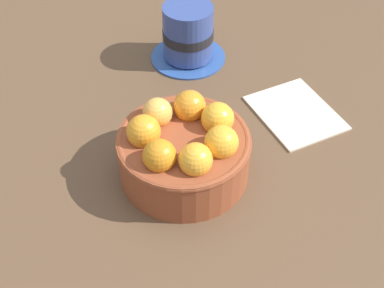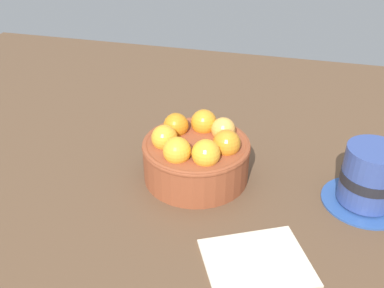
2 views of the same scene
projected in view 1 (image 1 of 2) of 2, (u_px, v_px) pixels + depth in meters
ground_plane at (184, 184)px, 67.92cm from camera, size 148.99×112.24×4.13cm
terracotta_bowl at (184, 150)px, 63.65cm from camera, size 15.83×15.83×8.89cm
coffee_cup at (190, 35)px, 80.74cm from camera, size 11.46×11.46×8.81cm
folded_napkin at (296, 112)px, 74.09cm from camera, size 15.22×14.24×0.60cm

